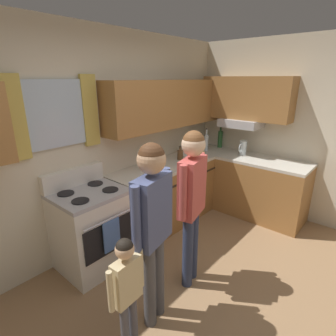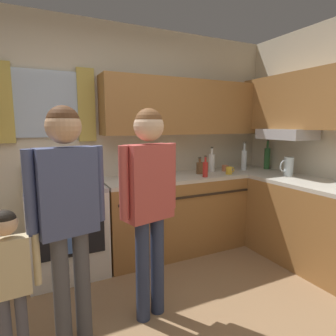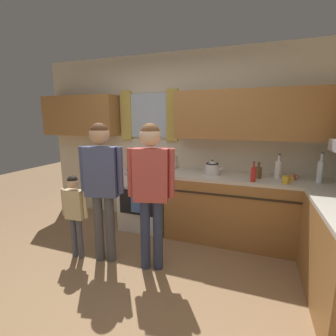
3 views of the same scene
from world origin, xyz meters
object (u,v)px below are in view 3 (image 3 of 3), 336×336
object	(u,v)px
stovetop_kettle	(212,168)
small_child	(75,207)
bottle_tall_clear	(320,171)
mug_mustard_yellow	(286,180)
bottle_milk_white	(278,169)
adult_in_plaid	(151,181)
cup_terracotta	(293,177)
stove_oven	(148,197)
bottle_sauce_red	(253,174)
bottle_squat_brown	(258,172)
adult_holding_child	(102,177)

from	to	relation	value
stovetop_kettle	small_child	xyz separation A→B (m)	(-1.41, -1.08, -0.36)
bottle_tall_clear	mug_mustard_yellow	size ratio (longest dim) A/B	3.05
bottle_milk_white	stovetop_kettle	world-z (taller)	bottle_milk_white
adult_in_plaid	cup_terracotta	bearing A→B (deg)	34.64
stove_oven	mug_mustard_yellow	distance (m)	1.93
bottle_sauce_red	bottle_tall_clear	xyz separation A→B (m)	(0.74, 0.20, 0.05)
stove_oven	small_child	world-z (taller)	stove_oven
stovetop_kettle	bottle_milk_white	bearing A→B (deg)	6.54
bottle_milk_white	bottle_sauce_red	distance (m)	0.42
adult_in_plaid	bottle_sauce_red	bearing A→B (deg)	37.53
bottle_squat_brown	stovetop_kettle	xyz separation A→B (m)	(-0.59, -0.01, 0.02)
cup_terracotta	small_child	xyz separation A→B (m)	(-2.40, -1.12, -0.30)
bottle_milk_white	mug_mustard_yellow	distance (m)	0.28
mug_mustard_yellow	small_child	bearing A→B (deg)	-158.37
stove_oven	bottle_sauce_red	bearing A→B (deg)	-8.18
cup_terracotta	stovetop_kettle	bearing A→B (deg)	-177.58
bottle_tall_clear	adult_in_plaid	distance (m)	2.00
bottle_milk_white	bottle_tall_clear	size ratio (longest dim) A/B	0.85
stove_oven	adult_holding_child	distance (m)	1.17
bottle_tall_clear	stovetop_kettle	world-z (taller)	bottle_tall_clear
mug_mustard_yellow	small_child	world-z (taller)	small_child
stove_oven	bottle_milk_white	bearing A→B (deg)	2.55
bottle_milk_white	bottle_tall_clear	xyz separation A→B (m)	(0.45, -0.09, 0.02)
bottle_milk_white	adult_holding_child	bearing A→B (deg)	-149.46
bottle_squat_brown	small_child	bearing A→B (deg)	-151.34
stove_oven	stovetop_kettle	xyz separation A→B (m)	(0.97, -0.01, 0.53)
bottle_milk_white	bottle_squat_brown	bearing A→B (deg)	-159.52
adult_in_plaid	small_child	xyz separation A→B (m)	(-0.93, -0.11, -0.38)
mug_mustard_yellow	adult_holding_child	size ratio (longest dim) A/B	0.07
bottle_milk_white	mug_mustard_yellow	bearing A→B (deg)	-74.55
cup_terracotta	adult_holding_child	world-z (taller)	adult_holding_child
stove_oven	small_child	distance (m)	1.19
cup_terracotta	small_child	size ratio (longest dim) A/B	0.11
bottle_squat_brown	adult_holding_child	distance (m)	1.93
cup_terracotta	small_child	world-z (taller)	small_child
adult_holding_child	small_child	size ratio (longest dim) A/B	1.58
adult_holding_child	adult_in_plaid	bearing A→B (deg)	3.95
bottle_sauce_red	bottle_tall_clear	distance (m)	0.77
stove_oven	adult_in_plaid	xyz separation A→B (m)	(0.49, -0.99, 0.54)
stovetop_kettle	adult_holding_child	bearing A→B (deg)	-136.21
stove_oven	bottle_squat_brown	world-z (taller)	bottle_squat_brown
bottle_squat_brown	cup_terracotta	distance (m)	0.41
small_child	cup_terracotta	bearing A→B (deg)	25.12
bottle_tall_clear	adult_holding_child	world-z (taller)	adult_holding_child
adult_holding_child	mug_mustard_yellow	bearing A→B (deg)	23.38
bottle_tall_clear	cup_terracotta	distance (m)	0.30
stovetop_kettle	stove_oven	bearing A→B (deg)	179.16
bottle_squat_brown	small_child	distance (m)	2.29
bottle_milk_white	cup_terracotta	xyz separation A→B (m)	(0.17, -0.05, -0.08)
adult_holding_child	adult_in_plaid	distance (m)	0.58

